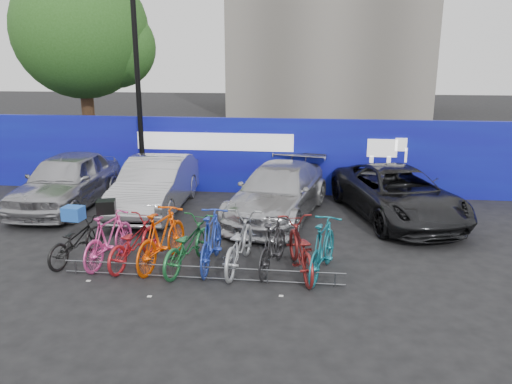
% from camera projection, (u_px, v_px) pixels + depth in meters
% --- Properties ---
extents(ground, '(100.00, 100.00, 0.00)m').
position_uv_depth(ground, '(208.00, 268.00, 10.39)').
color(ground, black).
rests_on(ground, ground).
extents(hoarding, '(22.00, 0.18, 2.40)m').
position_uv_depth(hoarding, '(246.00, 156.00, 15.82)').
color(hoarding, '#110A91').
rests_on(hoarding, ground).
extents(tree, '(5.40, 5.20, 7.80)m').
position_uv_depth(tree, '(88.00, 34.00, 19.44)').
color(tree, '#382314').
rests_on(tree, ground).
extents(lamppost, '(0.25, 0.50, 6.11)m').
position_uv_depth(lamppost, '(138.00, 90.00, 15.06)').
color(lamppost, black).
rests_on(lamppost, ground).
extents(bike_rack, '(5.60, 0.03, 0.30)m').
position_uv_depth(bike_rack, '(202.00, 272.00, 9.78)').
color(bike_rack, '#595B60').
rests_on(bike_rack, ground).
extents(car_0, '(1.93, 4.66, 1.58)m').
position_uv_depth(car_0, '(67.00, 180.00, 14.42)').
color(car_0, '#A4A4A9').
rests_on(car_0, ground).
extents(car_1, '(1.68, 4.57, 1.49)m').
position_uv_depth(car_1, '(156.00, 185.00, 14.09)').
color(car_1, '#A1A2A5').
rests_on(car_1, ground).
extents(car_2, '(2.98, 5.16, 1.41)m').
position_uv_depth(car_2, '(278.00, 192.00, 13.53)').
color(car_2, '#AEAFB3').
rests_on(car_2, ground).
extents(car_3, '(3.62, 5.39, 1.37)m').
position_uv_depth(car_3, '(397.00, 194.00, 13.41)').
color(car_3, black).
rests_on(car_3, ground).
extents(bike_0, '(1.00, 1.85, 0.92)m').
position_uv_depth(bike_0, '(76.00, 240.00, 10.64)').
color(bike_0, black).
rests_on(bike_0, ground).
extents(bike_1, '(0.83, 1.92, 1.12)m').
position_uv_depth(bike_1, '(109.00, 238.00, 10.50)').
color(bike_1, '#ED479E').
rests_on(bike_1, ground).
extents(bike_2, '(1.03, 1.98, 0.99)m').
position_uv_depth(bike_2, '(133.00, 242.00, 10.46)').
color(bike_2, '#AE1C22').
rests_on(bike_2, ground).
extents(bike_3, '(0.99, 2.12, 1.23)m').
position_uv_depth(bike_3, '(162.00, 238.00, 10.35)').
color(bike_3, '#FD5106').
rests_on(bike_3, ground).
extents(bike_4, '(1.15, 2.08, 1.03)m').
position_uv_depth(bike_4, '(188.00, 245.00, 10.24)').
color(bike_4, '#1D6632').
rests_on(bike_4, ground).
extents(bike_5, '(0.57, 1.99, 1.20)m').
position_uv_depth(bike_5, '(211.00, 240.00, 10.29)').
color(bike_5, '#233CAA').
rests_on(bike_5, ground).
extents(bike_6, '(0.93, 2.15, 1.10)m').
position_uv_depth(bike_6, '(239.00, 243.00, 10.24)').
color(bike_6, '#A2A6A9').
rests_on(bike_6, ground).
extents(bike_7, '(0.88, 1.87, 1.08)m').
position_uv_depth(bike_7, '(273.00, 245.00, 10.14)').
color(bike_7, '#242325').
rests_on(bike_7, ground).
extents(bike_8, '(1.19, 2.15, 1.07)m').
position_uv_depth(bike_8, '(300.00, 248.00, 10.00)').
color(bike_8, maroon).
rests_on(bike_8, ground).
extents(bike_9, '(1.03, 2.03, 1.17)m').
position_uv_depth(bike_9, '(323.00, 248.00, 9.89)').
color(bike_9, '#156877').
rests_on(bike_9, ground).
extents(cargo_crate, '(0.44, 0.35, 0.29)m').
position_uv_depth(cargo_crate, '(73.00, 213.00, 10.48)').
color(cargo_crate, blue).
rests_on(cargo_crate, bike_0).
extents(cargo_topcase, '(0.44, 0.42, 0.27)m').
position_uv_depth(cargo_topcase, '(106.00, 207.00, 10.32)').
color(cargo_topcase, black).
rests_on(cargo_topcase, bike_1).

